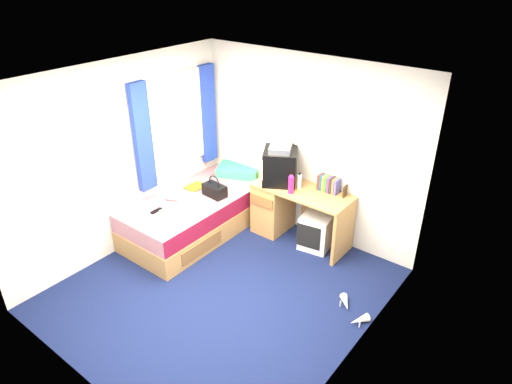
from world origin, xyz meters
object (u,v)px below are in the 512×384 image
Objects in this scene: handbag at (215,190)px; water_bottle at (173,198)px; bed at (195,215)px; picture_frame at (345,191)px; aerosol_can at (299,182)px; pink_water_bottle at (291,185)px; white_heels at (352,311)px; remote_control at (156,211)px; magazine at (196,187)px; desk at (285,206)px; crt_tv at (280,166)px; colour_swatch_fan at (163,214)px; pillow at (239,170)px; storage_cube at (316,231)px; towel at (194,203)px; vcr at (281,147)px.

handbag reaches higher than water_bottle.
picture_frame is at bearing 27.56° from bed.
aerosol_can reaches higher than picture_frame.
aerosol_can is at bearing 86.21° from pink_water_bottle.
aerosol_can is at bearing 145.76° from white_heels.
handbag is 0.56m from water_bottle.
magazine is at bearing 94.24° from remote_control.
desk is 0.58m from crt_tv.
colour_swatch_fan is (0.18, -0.33, -0.03)m from water_bottle.
pillow is at bearing 163.17° from pink_water_bottle.
remote_control is at bearing -151.11° from storage_cube.
crt_tv is at bearing 167.39° from storage_cube.
desk is 1.27m from magazine.
magazine is at bearing -94.75° from crt_tv.
pink_water_bottle reaches higher than colour_swatch_fan.
magazine is 0.79m from remote_control.
towel reaches higher than colour_swatch_fan.
colour_swatch_fan is (-0.16, -0.38, -0.05)m from towel.
remote_control reaches higher than magazine.
aerosol_can is at bearing 48.07° from colour_swatch_fan.
desk is 0.56m from storage_cube.
bed is 1.50m from vcr.
pillow reaches higher than bed.
handbag is at bearing -76.70° from pillow.
bed is at bearing -77.59° from vcr.
vcr is 1.20× the size of towel.
desk is 1.78m from white_heels.
magazine is 0.46m from water_bottle.
aerosol_can is (0.01, 0.17, -0.01)m from pink_water_bottle.
pink_water_bottle is 0.81× the size of magazine.
storage_cube is 2.92× the size of remote_control.
pillow is 0.46× the size of desk.
aerosol_can reaches higher than storage_cube.
white_heels is at bearing 30.63° from crt_tv.
towel is (-0.70, -0.92, -0.65)m from vcr.
towel is (0.15, -1.09, -0.01)m from pillow.
desk is 6.50× the size of water_bottle.
storage_cube is 1.97m from colour_swatch_fan.
towel is (-1.01, -0.91, -0.26)m from aerosol_can.
storage_cube is (1.49, 0.70, -0.03)m from bed.
storage_cube is (0.53, -0.03, -0.17)m from desk.
colour_swatch_fan is at bearing -170.42° from white_heels.
storage_cube reaches higher than white_heels.
towel is 0.72× the size of white_heels.
aerosol_can is at bearing 58.68° from crt_tv.
magazine is (-1.94, -0.68, -0.27)m from picture_frame.
pillow is 0.98m from desk.
bed is at bearing 77.15° from remote_control.
white_heels is at bearing -28.47° from pink_water_bottle.
water_bottle reaches higher than bed.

